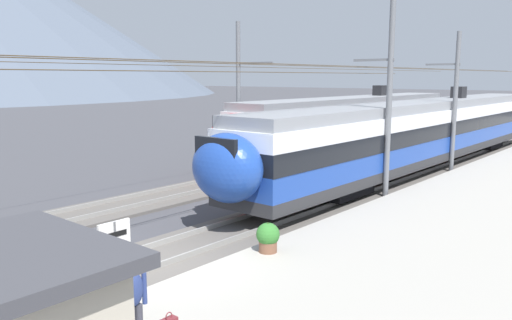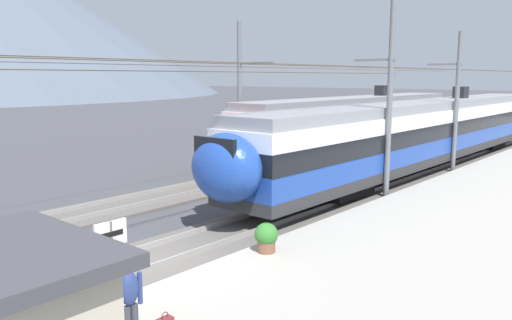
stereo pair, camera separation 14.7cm
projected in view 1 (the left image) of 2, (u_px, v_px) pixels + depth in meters
ground_plane at (159, 273)px, 13.53m from camera, size 400.00×400.00×0.00m
track_near at (142, 264)px, 13.99m from camera, size 120.00×3.00×0.28m
track_far at (40, 225)px, 17.66m from camera, size 120.00×3.00×0.28m
train_near_platform at (423, 131)px, 27.88m from camera, size 32.58×2.89×4.27m
train_far_track at (350, 122)px, 33.15m from camera, size 23.88×2.92×4.27m
catenary_mast_mid at (387, 99)px, 21.05m from camera, size 46.86×1.84×8.19m
catenary_mast_east at (453, 100)px, 26.93m from camera, size 46.86×1.84×7.47m
catenary_mast_far_side at (241, 94)px, 27.88m from camera, size 46.86×2.55×8.10m
platform_sign at (115, 249)px, 9.85m from camera, size 0.70×0.08×2.05m
passenger_walking at (134, 299)px, 8.92m from camera, size 0.53×0.22×1.69m
potted_plant_platform_edge at (268, 236)px, 14.05m from camera, size 0.65×0.65×0.83m
potted_plant_by_shelter at (91, 312)px, 9.45m from camera, size 0.74×0.74×0.89m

